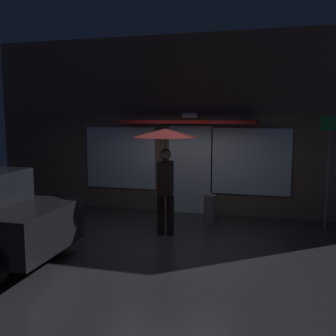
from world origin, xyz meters
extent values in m
plane|color=#2D2D33|center=(0.00, 0.00, 0.00)|extent=(18.00, 18.00, 0.00)
cube|color=brown|center=(0.00, 2.35, 2.21)|extent=(10.75, 0.30, 4.41)
cube|color=white|center=(0.00, 2.18, 1.10)|extent=(1.10, 0.04, 2.20)
cube|color=white|center=(-1.87, 2.18, 1.35)|extent=(1.89, 0.04, 1.60)
cube|color=white|center=(1.47, 2.18, 1.35)|extent=(1.89, 0.04, 1.60)
cube|color=white|center=(0.00, 2.10, 2.45)|extent=(0.36, 0.16, 0.12)
cube|color=maroon|center=(0.00, 1.85, 2.30)|extent=(3.20, 0.70, 0.08)
cylinder|color=black|center=(-0.01, 0.26, 0.42)|extent=(0.15, 0.15, 0.84)
cylinder|color=black|center=(-0.21, 0.25, 0.42)|extent=(0.15, 0.15, 0.84)
cube|color=black|center=(-0.11, 0.25, 1.18)|extent=(0.26, 0.47, 0.68)
cube|color=silver|center=(-0.24, 0.26, 1.18)|extent=(0.03, 0.14, 0.54)
cube|color=red|center=(-0.24, 0.26, 1.16)|extent=(0.03, 0.05, 0.44)
sphere|color=tan|center=(-0.11, 0.25, 1.67)|extent=(0.23, 0.23, 0.23)
cylinder|color=slate|center=(-0.11, 0.25, 1.70)|extent=(0.02, 0.02, 0.97)
cone|color=#4C0C0C|center=(-0.11, 0.25, 2.10)|extent=(1.29, 1.29, 0.17)
cylinder|color=black|center=(-1.92, -1.10, 0.32)|extent=(0.64, 0.23, 0.64)
cylinder|color=#595B60|center=(3.13, 1.49, 1.27)|extent=(0.07, 0.07, 2.53)
cube|color=#198C33|center=(3.13, 1.47, 2.28)|extent=(0.40, 0.02, 0.30)
cylinder|color=slate|center=(0.63, 1.44, 0.32)|extent=(0.28, 0.28, 0.64)
camera|label=1|loc=(1.99, -7.21, 2.44)|focal=41.42mm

